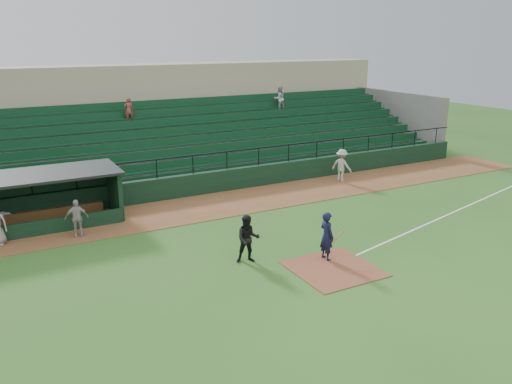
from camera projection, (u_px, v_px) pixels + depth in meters
name	position (u px, v px, depth m)	size (l,w,h in m)	color
ground	(318.00, 259.00, 20.03)	(90.00, 90.00, 0.00)	#2D5C1D
warning_track	(228.00, 203.00, 26.76)	(40.00, 4.00, 0.03)	brown
home_plate_dirt	(334.00, 269.00, 19.18)	(3.00, 3.00, 0.03)	brown
foul_line	(442.00, 217.00, 24.70)	(18.00, 0.09, 0.01)	white
stadium_structure	(170.00, 134.00, 33.23)	(38.00, 13.08, 6.40)	black
dugout	(16.00, 198.00, 23.24)	(8.90, 3.20, 2.42)	black
batter_at_plate	(327.00, 236.00, 19.75)	(1.03, 0.72, 1.92)	black
umpire	(248.00, 239.00, 19.55)	(0.90, 0.70, 1.86)	black
runner	(342.00, 165.00, 30.51)	(1.24, 0.71, 1.92)	#ACA7A1
dugout_player_a	(77.00, 218.00, 22.09)	(0.95, 0.40, 1.63)	#A9A49E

